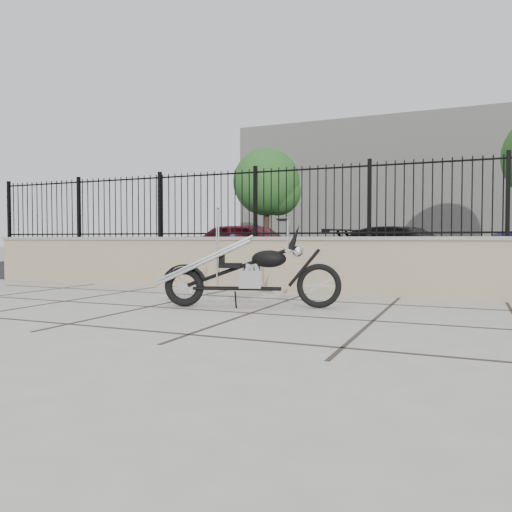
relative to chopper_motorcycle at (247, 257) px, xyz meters
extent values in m
plane|color=#99968E|center=(0.25, -0.46, -0.68)|extent=(90.00, 90.00, 0.00)
plane|color=black|center=(0.25, 12.04, -0.68)|extent=(30.00, 30.00, 0.00)
cube|color=gray|center=(0.25, 2.04, -0.20)|extent=(14.00, 0.36, 0.96)
cube|color=black|center=(0.25, 2.04, 0.88)|extent=(14.00, 0.08, 1.20)
cube|color=beige|center=(0.25, 26.04, 3.32)|extent=(22.00, 6.00, 8.00)
imported|color=#510B18|center=(-2.96, 6.98, 0.02)|extent=(4.34, 2.27, 1.41)
imported|color=black|center=(1.32, 6.96, -0.06)|extent=(4.64, 3.20, 1.25)
cylinder|color=#0D2FCF|center=(-2.20, 4.12, -0.18)|extent=(0.16, 0.16, 1.01)
cylinder|color=blue|center=(3.27, 3.79, -0.21)|extent=(0.12, 0.12, 0.94)
cylinder|color=#382619|center=(-6.08, 15.90, 0.80)|extent=(0.30, 0.30, 2.96)
sphere|color=#296F2C|center=(-6.08, 15.90, 3.07)|extent=(3.16, 3.16, 3.16)
camera|label=1|loc=(2.71, -6.10, 0.24)|focal=35.00mm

